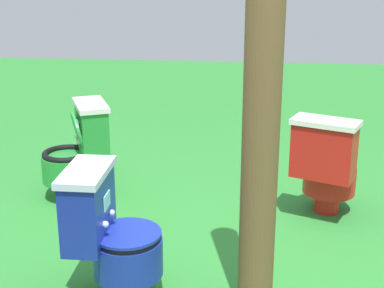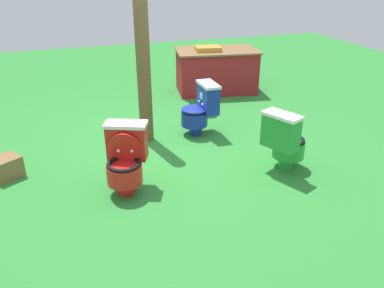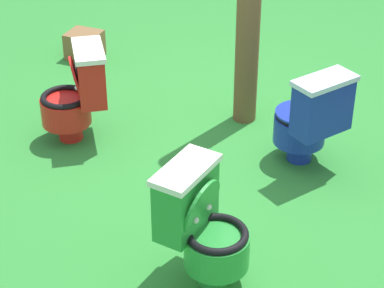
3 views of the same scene
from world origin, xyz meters
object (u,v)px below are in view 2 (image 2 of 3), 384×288
toilet_green (285,141)px  wooden_post (143,63)px  toilet_blue (201,109)px  lemon_bucket (207,108)px  toilet_red (126,158)px  vendor_table (216,70)px  small_crate (6,167)px

toilet_green → wooden_post: 2.00m
toilet_blue → lemon_bucket: size_ratio=2.63×
toilet_red → vendor_table: 3.68m
vendor_table → wooden_post: size_ratio=0.75×
toilet_blue → wooden_post: size_ratio=0.34×
toilet_blue → lemon_bucket: toilet_blue is taller
vendor_table → lemon_bucket: 1.30m
toilet_red → wooden_post: bearing=-89.2°
toilet_green → small_crate: (-3.05, 0.85, -0.25)m
wooden_post → lemon_bucket: 1.59m
vendor_table → lemon_bucket: bearing=-117.9°
small_crate → toilet_red: bearing=-29.1°
vendor_table → lemon_bucket: (-0.59, -1.12, -0.28)m
wooden_post → lemon_bucket: wooden_post is taller
toilet_green → wooden_post: bearing=-159.9°
toilet_red → lemon_bucket: 2.44m
vendor_table → small_crate: bearing=-146.9°
toilet_green → toilet_blue: same height
toilet_green → small_crate: 3.18m
toilet_green → vendor_table: bearing=148.5°
wooden_post → small_crate: size_ratio=7.09×
toilet_blue → wooden_post: bearing=87.0°
toilet_red → small_crate: (-1.25, 0.70, -0.25)m
toilet_blue → vendor_table: vendor_table is taller
vendor_table → wooden_post: 2.54m
small_crate → vendor_table: bearing=33.1°
toilet_green → toilet_red: size_ratio=1.00×
toilet_blue → wooden_post: wooden_post is taller
vendor_table → small_crate: vendor_table is taller
toilet_green → toilet_blue: 1.42m
toilet_red → toilet_blue: (1.25, 1.16, -0.00)m
toilet_green → lemon_bucket: toilet_green is taller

